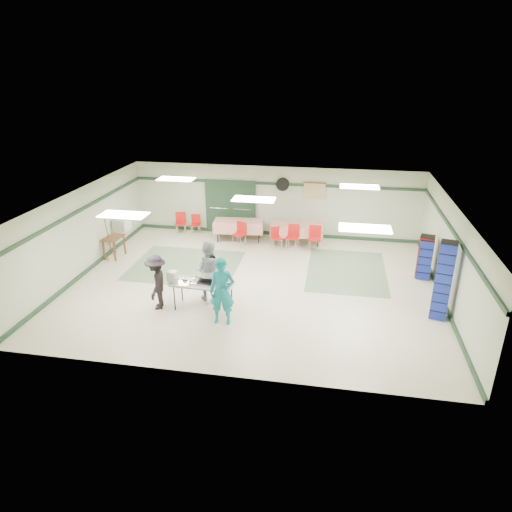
% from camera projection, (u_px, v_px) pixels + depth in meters
% --- Properties ---
extents(floor, '(11.00, 11.00, 0.00)m').
position_uv_depth(floor, '(254.00, 284.00, 13.95)').
color(floor, beige).
rests_on(floor, ground).
extents(ceiling, '(11.00, 11.00, 0.00)m').
position_uv_depth(ceiling, '(254.00, 199.00, 12.90)').
color(ceiling, white).
rests_on(ceiling, wall_back).
extents(wall_back, '(11.00, 0.00, 11.00)m').
position_uv_depth(wall_back, '(275.00, 201.00, 17.51)').
color(wall_back, '#B6BCA1').
rests_on(wall_back, floor).
extents(wall_front, '(11.00, 0.00, 11.00)m').
position_uv_depth(wall_front, '(215.00, 321.00, 9.34)').
color(wall_front, '#B6BCA1').
rests_on(wall_front, floor).
extents(wall_left, '(0.00, 9.00, 9.00)m').
position_uv_depth(wall_left, '(82.00, 232.00, 14.31)').
color(wall_left, '#B6BCA1').
rests_on(wall_left, floor).
extents(wall_right, '(0.00, 9.00, 9.00)m').
position_uv_depth(wall_right, '(450.00, 256.00, 12.54)').
color(wall_right, '#B6BCA1').
rests_on(wall_right, floor).
extents(trim_back, '(11.00, 0.06, 0.10)m').
position_uv_depth(trim_back, '(275.00, 184.00, 17.21)').
color(trim_back, '#1F3926').
rests_on(trim_back, wall_back).
extents(baseboard_back, '(11.00, 0.06, 0.12)m').
position_uv_depth(baseboard_back, '(274.00, 233.00, 17.98)').
color(baseboard_back, '#1F3926').
rests_on(baseboard_back, floor).
extents(trim_left, '(0.06, 9.00, 0.10)m').
position_uv_depth(trim_left, '(79.00, 211.00, 14.03)').
color(trim_left, '#1F3926').
rests_on(trim_left, wall_back).
extents(baseboard_left, '(0.06, 9.00, 0.12)m').
position_uv_depth(baseboard_left, '(88.00, 270.00, 14.80)').
color(baseboard_left, '#1F3926').
rests_on(baseboard_left, floor).
extents(trim_right, '(0.06, 9.00, 0.10)m').
position_uv_depth(trim_right, '(453.00, 232.00, 12.28)').
color(trim_right, '#1F3926').
rests_on(trim_right, wall_back).
extents(baseboard_right, '(0.06, 9.00, 0.12)m').
position_uv_depth(baseboard_right, '(442.00, 297.00, 13.05)').
color(baseboard_right, '#1F3926').
rests_on(baseboard_right, floor).
extents(green_patch_a, '(3.50, 3.00, 0.01)m').
position_uv_depth(green_patch_a, '(186.00, 265.00, 15.26)').
color(green_patch_a, gray).
rests_on(green_patch_a, floor).
extents(green_patch_b, '(2.50, 3.50, 0.01)m').
position_uv_depth(green_patch_b, '(346.00, 271.00, 14.86)').
color(green_patch_b, gray).
rests_on(green_patch_b, floor).
extents(double_door_left, '(0.90, 0.06, 2.10)m').
position_uv_depth(double_door_left, '(219.00, 207.00, 17.93)').
color(double_door_left, gray).
rests_on(double_door_left, floor).
extents(double_door_right, '(0.90, 0.06, 2.10)m').
position_uv_depth(double_door_right, '(243.00, 208.00, 17.77)').
color(double_door_right, gray).
rests_on(double_door_right, floor).
extents(door_frame, '(2.00, 0.03, 2.15)m').
position_uv_depth(door_frame, '(230.00, 207.00, 17.83)').
color(door_frame, '#1F3926').
rests_on(door_frame, floor).
extents(wall_fan, '(0.50, 0.10, 0.50)m').
position_uv_depth(wall_fan, '(283.00, 184.00, 17.14)').
color(wall_fan, black).
rests_on(wall_fan, wall_back).
extents(scroll_banner, '(0.80, 0.02, 0.60)m').
position_uv_depth(scroll_banner, '(314.00, 191.00, 17.02)').
color(scroll_banner, tan).
rests_on(scroll_banner, wall_back).
extents(serving_table, '(1.71, 0.76, 0.76)m').
position_uv_depth(serving_table, '(203.00, 285.00, 12.31)').
color(serving_table, '#9F9F9B').
rests_on(serving_table, floor).
extents(sheet_tray_right, '(0.63, 0.49, 0.02)m').
position_uv_depth(sheet_tray_right, '(220.00, 284.00, 12.21)').
color(sheet_tray_right, silver).
rests_on(sheet_tray_right, serving_table).
extents(sheet_tray_mid, '(0.66, 0.51, 0.02)m').
position_uv_depth(sheet_tray_mid, '(202.00, 282.00, 12.35)').
color(sheet_tray_mid, silver).
rests_on(sheet_tray_mid, serving_table).
extents(sheet_tray_left, '(0.60, 0.47, 0.02)m').
position_uv_depth(sheet_tray_left, '(180.00, 283.00, 12.28)').
color(sheet_tray_left, silver).
rests_on(sheet_tray_left, serving_table).
extents(baking_pan, '(0.50, 0.33, 0.08)m').
position_uv_depth(baking_pan, '(207.00, 283.00, 12.24)').
color(baking_pan, black).
rests_on(baking_pan, serving_table).
extents(foam_box_stack, '(0.25, 0.23, 0.27)m').
position_uv_depth(foam_box_stack, '(172.00, 276.00, 12.39)').
color(foam_box_stack, white).
rests_on(foam_box_stack, serving_table).
extents(volunteer_teal, '(0.68, 0.47, 1.79)m').
position_uv_depth(volunteer_teal, '(222.00, 291.00, 11.55)').
color(volunteer_teal, teal).
rests_on(volunteer_teal, floor).
extents(volunteer_grey, '(0.86, 0.67, 1.75)m').
position_uv_depth(volunteer_grey, '(208.00, 270.00, 12.77)').
color(volunteer_grey, '#97989D').
rests_on(volunteer_grey, floor).
extents(volunteer_dark, '(0.76, 1.09, 1.55)m').
position_uv_depth(volunteer_dark, '(156.00, 282.00, 12.32)').
color(volunteer_dark, black).
rests_on(volunteer_dark, floor).
extents(dining_table_a, '(1.97, 0.98, 0.77)m').
position_uv_depth(dining_table_a, '(297.00, 229.00, 16.92)').
color(dining_table_a, red).
rests_on(dining_table_a, floor).
extents(dining_table_b, '(1.92, 0.99, 0.77)m').
position_uv_depth(dining_table_b, '(239.00, 226.00, 17.27)').
color(dining_table_b, red).
rests_on(dining_table_b, floor).
extents(chair_a, '(0.48, 0.48, 0.91)m').
position_uv_depth(chair_a, '(293.00, 234.00, 16.43)').
color(chair_a, red).
rests_on(chair_a, floor).
extents(chair_b, '(0.48, 0.48, 0.79)m').
position_uv_depth(chair_b, '(276.00, 235.00, 16.54)').
color(chair_b, red).
rests_on(chair_b, floor).
extents(chair_c, '(0.44, 0.44, 0.91)m').
position_uv_depth(chair_c, '(315.00, 236.00, 16.30)').
color(chair_c, red).
rests_on(chair_c, floor).
extents(chair_d, '(0.54, 0.54, 0.89)m').
position_uv_depth(chair_d, '(240.00, 232.00, 16.74)').
color(chair_d, red).
rests_on(chair_d, floor).
extents(chair_loose_a, '(0.40, 0.41, 0.78)m').
position_uv_depth(chair_loose_a, '(196.00, 222.00, 17.96)').
color(chair_loose_a, red).
rests_on(chair_loose_a, floor).
extents(chair_loose_b, '(0.48, 0.48, 0.87)m').
position_uv_depth(chair_loose_b, '(181.00, 221.00, 17.93)').
color(chair_loose_b, red).
rests_on(chair_loose_b, floor).
extents(crate_stack_blue_a, '(0.47, 0.47, 1.30)m').
position_uv_depth(crate_stack_blue_a, '(425.00, 259.00, 14.11)').
color(crate_stack_blue_a, '#1B30A3').
rests_on(crate_stack_blue_a, floor).
extents(crate_stack_red, '(0.52, 0.52, 1.37)m').
position_uv_depth(crate_stack_red, '(425.00, 257.00, 14.17)').
color(crate_stack_red, '#A01013').
rests_on(crate_stack_red, floor).
extents(crate_stack_blue_b, '(0.50, 0.50, 2.14)m').
position_uv_depth(crate_stack_blue_b, '(443.00, 281.00, 11.71)').
color(crate_stack_blue_b, '#1B30A3').
rests_on(crate_stack_blue_b, floor).
extents(printer_table, '(0.59, 0.84, 0.74)m').
position_uv_depth(printer_table, '(113.00, 240.00, 15.69)').
color(printer_table, brown).
rests_on(printer_table, floor).
extents(office_printer, '(0.57, 0.52, 0.41)m').
position_uv_depth(office_printer, '(122.00, 224.00, 16.23)').
color(office_printer, '#B2B3AE').
rests_on(office_printer, printer_table).
extents(broom, '(0.06, 0.23, 1.44)m').
position_uv_depth(broom, '(109.00, 238.00, 15.50)').
color(broom, brown).
rests_on(broom, floor).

